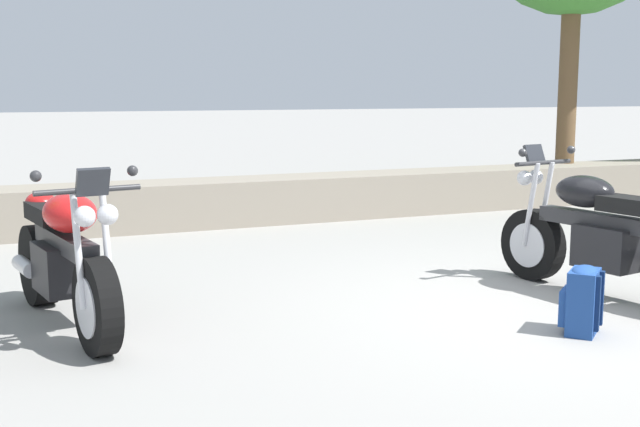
% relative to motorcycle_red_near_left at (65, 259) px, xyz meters
% --- Properties ---
extents(ground_plane, '(120.00, 120.00, 0.00)m').
position_rel_motorcycle_red_near_left_xyz_m(ground_plane, '(3.43, -0.94, -0.49)').
color(ground_plane, gray).
extents(stone_wall, '(36.00, 0.80, 0.55)m').
position_rel_motorcycle_red_near_left_xyz_m(stone_wall, '(3.43, 3.86, -0.21)').
color(stone_wall, gray).
rests_on(stone_wall, ground).
extents(motorcycle_red_near_left, '(0.77, 2.06, 1.18)m').
position_rel_motorcycle_red_near_left_xyz_m(motorcycle_red_near_left, '(0.00, 0.00, 0.00)').
color(motorcycle_red_near_left, black).
rests_on(motorcycle_red_near_left, ground).
extents(motorcycle_black_centre, '(0.79, 2.05, 1.18)m').
position_rel_motorcycle_red_near_left_xyz_m(motorcycle_black_centre, '(4.03, -0.73, 0.00)').
color(motorcycle_black_centre, black).
rests_on(motorcycle_black_centre, ground).
extents(rider_backpack, '(0.35, 0.35, 0.47)m').
position_rel_motorcycle_red_near_left_xyz_m(rider_backpack, '(3.22, -1.49, -0.24)').
color(rider_backpack, navy).
rests_on(rider_backpack, ground).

